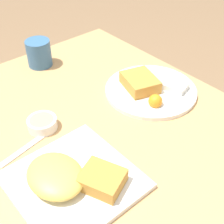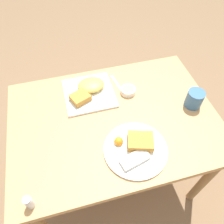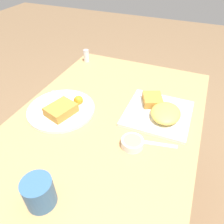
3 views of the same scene
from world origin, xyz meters
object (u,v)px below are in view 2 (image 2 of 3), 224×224
plate_square_near (89,91)px  plate_oval_far (136,148)px  coffee_mug (194,99)px  butter_knife (118,85)px  sauce_ramekin (128,91)px  salt_shaker (29,203)px

plate_square_near → plate_oval_far: (-0.14, 0.42, -0.01)m
coffee_mug → butter_knife: bearing=-35.7°
plate_square_near → sauce_ramekin: size_ratio=3.30×
plate_oval_far → plate_square_near: bearing=-71.2°
salt_shaker → coffee_mug: (-0.88, -0.31, 0.02)m
plate_square_near → salt_shaker: bearing=57.5°
salt_shaker → plate_oval_far: bearing=-165.3°
plate_oval_far → salt_shaker: (0.49, 0.13, 0.02)m
plate_square_near → sauce_ramekin: bearing=166.1°
salt_shaker → butter_knife: (-0.52, -0.57, -0.03)m
salt_shaker → coffee_mug: size_ratio=0.76×
plate_oval_far → salt_shaker: salt_shaker is taller
sauce_ramekin → coffee_mug: bearing=150.3°
sauce_ramekin → salt_shaker: (0.57, 0.49, 0.02)m
plate_square_near → butter_knife: size_ratio=1.61×
sauce_ramekin → salt_shaker: size_ratio=1.14×
plate_oval_far → butter_knife: plate_oval_far is taller
salt_shaker → coffee_mug: bearing=-160.6°
coffee_mug → salt_shaker: bearing=19.4°
butter_knife → plate_oval_far: bearing=-15.4°
plate_square_near → salt_shaker: salt_shaker is taller
plate_square_near → plate_oval_far: bearing=108.8°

